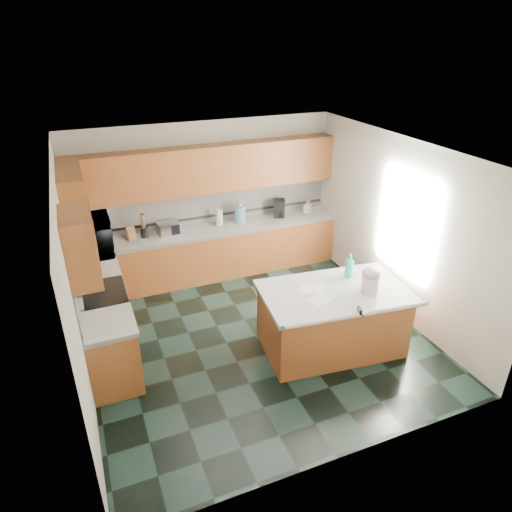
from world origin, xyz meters
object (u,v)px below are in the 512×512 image
island_base (332,321)px  soap_bottle_island (350,266)px  coffee_maker (279,208)px  island_top (334,292)px  treat_jar (370,284)px  toaster_oven (169,228)px  knife_block (131,233)px

island_base → soap_bottle_island: (0.38, 0.26, 0.66)m
island_base → coffee_maker: coffee_maker is taller
island_top → treat_jar: bearing=-20.0°
island_base → soap_bottle_island: soap_bottle_island is taller
treat_jar → island_base: bearing=162.5°
toaster_oven → island_top: bearing=-66.2°
toaster_oven → coffee_maker: coffee_maker is taller
island_base → coffee_maker: bearing=87.0°
knife_block → soap_bottle_island: bearing=-52.7°
toaster_oven → coffee_maker: 2.07m
treat_jar → knife_block: (-2.66, 2.87, 0.00)m
island_base → treat_jar: size_ratio=7.85×
coffee_maker → toaster_oven: bearing=-158.2°
coffee_maker → treat_jar: bearing=-69.7°
island_base → toaster_oven: 3.19m
coffee_maker → island_base: bearing=-78.2°
island_base → soap_bottle_island: 0.81m
island_top → toaster_oven: size_ratio=5.33×
island_base → knife_block: 3.55m
soap_bottle_island → coffee_maker: 2.45m
treat_jar → coffee_maker: (0.03, 2.90, 0.04)m
treat_jar → soap_bottle_island: (-0.02, 0.46, 0.06)m
island_base → island_top: bearing=0.0°
treat_jar → knife_block: size_ratio=1.00×
toaster_oven → island_base: bearing=-66.2°
island_base → toaster_oven: bearing=127.5°
coffee_maker → knife_block: bearing=-158.4°
island_top → coffee_maker: (0.44, 2.70, 0.19)m
knife_block → coffee_maker: (2.69, 0.03, 0.04)m
island_top → treat_jar: 0.47m
island_top → soap_bottle_island: soap_bottle_island is taller
treat_jar → coffee_maker: coffee_maker is taller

